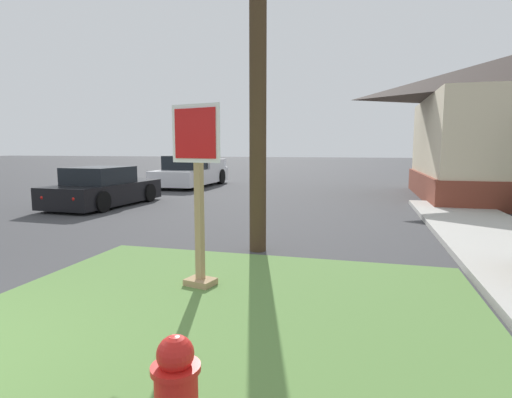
% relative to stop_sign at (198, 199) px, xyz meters
% --- Properties ---
extents(grass_corner_patch, '(5.63, 5.49, 0.08)m').
position_rel_stop_sign_xyz_m(grass_corner_patch, '(0.59, -1.08, -1.16)').
color(grass_corner_patch, '#567F3D').
rests_on(grass_corner_patch, ground).
extents(stop_sign, '(0.70, 0.36, 2.30)m').
position_rel_stop_sign_xyz_m(stop_sign, '(0.00, 0.00, 0.00)').
color(stop_sign, '#A3845B').
rests_on(stop_sign, grass_corner_patch).
extents(manhole_cover, '(0.70, 0.70, 0.02)m').
position_rel_stop_sign_xyz_m(manhole_cover, '(-1.19, -0.25, -1.19)').
color(manhole_cover, black).
rests_on(manhole_cover, ground).
extents(parked_sedan_black, '(2.02, 4.08, 1.25)m').
position_rel_stop_sign_xyz_m(parked_sedan_black, '(-6.03, 6.53, -0.66)').
color(parked_sedan_black, black).
rests_on(parked_sedan_black, ground).
extents(pickup_truck_white, '(2.19, 5.13, 1.48)m').
position_rel_stop_sign_xyz_m(pickup_truck_white, '(-6.04, 13.40, -0.58)').
color(pickup_truck_white, silver).
rests_on(pickup_truck_white, ground).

